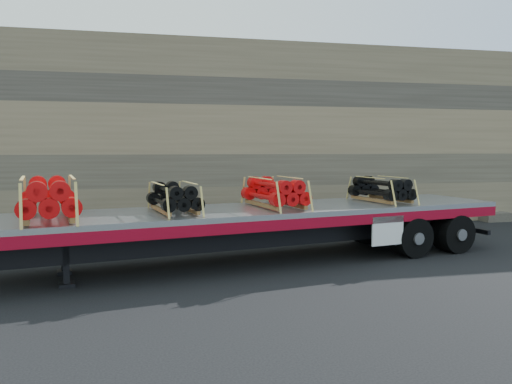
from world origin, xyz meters
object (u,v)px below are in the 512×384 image
(bundle_front, at_px, (48,199))
(bundle_midrear, at_px, (275,193))
(bundle_rear, at_px, (381,190))
(trailer, at_px, (253,235))
(bundle_midfront, at_px, (174,198))

(bundle_front, bearing_deg, bundle_midrear, 0.00)
(bundle_midrear, distance_m, bundle_rear, 3.48)
(trailer, height_order, bundle_front, bundle_front)
(trailer, distance_m, bundle_midfront, 2.36)
(bundle_midfront, relative_size, bundle_midrear, 0.91)
(bundle_midfront, xyz_separation_m, bundle_midrear, (2.70, 0.50, 0.03))
(trailer, height_order, bundle_midfront, bundle_midfront)
(trailer, bearing_deg, bundle_midrear, 0.00)
(bundle_midrear, bearing_deg, bundle_front, 180.00)
(trailer, xyz_separation_m, bundle_midrear, (0.63, 0.12, 1.10))
(bundle_midrear, bearing_deg, bundle_rear, -0.00)
(bundle_midrear, bearing_deg, bundle_midfront, -180.00)
(bundle_front, bearing_deg, trailer, 0.00)
(trailer, relative_size, bundle_midfront, 7.35)
(bundle_front, height_order, bundle_midfront, bundle_front)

